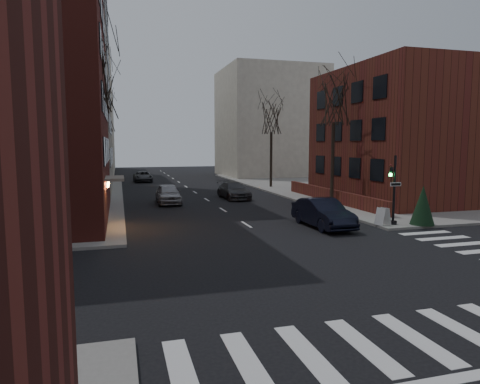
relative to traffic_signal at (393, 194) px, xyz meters
name	(u,v)px	position (x,y,z in m)	size (l,w,h in m)	color
ground	(351,290)	(-7.94, -8.99, -1.91)	(160.00, 160.00, 0.00)	black
sidewalk_far_right	(437,184)	(21.06, 21.01, -1.83)	(44.00, 44.00, 0.15)	gray
building_left_tan	(8,46)	(-24.94, 25.01, 12.09)	(18.00, 18.00, 28.00)	gray
building_right_brick	(410,136)	(8.56, 10.01, 3.59)	(12.00, 14.00, 11.00)	#572419
low_wall_right	(331,195)	(1.36, 10.01, -1.26)	(0.35, 16.00, 1.00)	#572419
building_distant_la	(62,115)	(-22.94, 46.01, 7.09)	(14.00, 16.00, 18.00)	beige
building_distant_ra	(269,123)	(7.06, 41.01, 6.09)	(14.00, 14.00, 16.00)	beige
building_distant_lb	(86,132)	(-20.94, 63.01, 5.09)	(10.00, 12.00, 14.00)	beige
traffic_signal	(393,194)	(0.00, 0.00, 0.00)	(0.76, 0.44, 4.00)	black
tree_left_a	(88,79)	(-16.74, 5.01, 6.56)	(4.18, 4.18, 10.26)	#2D231C
tree_left_b	(97,94)	(-16.74, 17.01, 7.00)	(4.40, 4.40, 10.80)	#2D231C
tree_left_c	(103,116)	(-16.74, 31.01, 6.12)	(3.96, 3.96, 9.72)	#2D231C
tree_right_a	(334,102)	(0.86, 9.01, 6.12)	(3.96, 3.96, 9.72)	#2D231C
tree_right_b	(271,118)	(0.86, 23.01, 5.68)	(3.74, 3.74, 9.18)	#2D231C
streetlamp_near	(106,151)	(-16.14, 13.01, 2.33)	(0.36, 0.36, 6.28)	black
streetlamp_far	(110,149)	(-16.14, 33.01, 2.33)	(0.36, 0.36, 6.28)	black
parked_sedan	(323,213)	(-3.94, 1.01, -1.08)	(1.76, 5.04, 1.66)	black
car_lane_silver	(168,194)	(-11.41, 13.47, -1.11)	(1.88, 4.68, 1.60)	#959499
car_lane_gray	(234,190)	(-5.48, 15.13, -1.18)	(2.04, 5.01, 1.45)	#3A3A3E
car_lane_far	(143,176)	(-12.29, 34.92, -1.24)	(2.21, 4.80, 1.33)	#3B3C40
sandwich_board	(383,216)	(-0.64, -0.02, -1.25)	(0.45, 0.63, 1.02)	silver
evergreen_shrub	(423,205)	(1.66, -0.49, -0.62)	(1.37, 1.37, 2.28)	#153119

